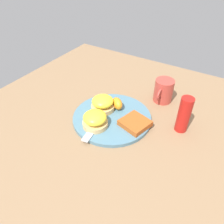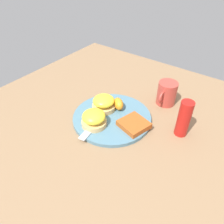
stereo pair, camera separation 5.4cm
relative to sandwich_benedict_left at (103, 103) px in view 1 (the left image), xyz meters
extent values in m
plane|color=#846647|center=(0.02, 0.05, -0.04)|extent=(1.10, 1.10, 0.00)
cylinder|color=slate|center=(0.02, 0.05, -0.04)|extent=(0.30, 0.30, 0.01)
cylinder|color=tan|center=(0.00, 0.00, -0.02)|extent=(0.09, 0.09, 0.02)
ellipsoid|color=yellow|center=(0.00, 0.00, 0.01)|extent=(0.08, 0.08, 0.04)
cylinder|color=tan|center=(0.09, 0.03, -0.02)|extent=(0.09, 0.09, 0.02)
ellipsoid|color=yellow|center=(0.09, 0.03, 0.01)|extent=(0.08, 0.08, 0.04)
cube|color=#A44E1D|center=(0.02, 0.15, -0.02)|extent=(0.11, 0.11, 0.02)
ellipsoid|color=orange|center=(-0.04, 0.04, -0.01)|extent=(0.07, 0.07, 0.04)
cube|color=silver|center=(0.02, 0.02, -0.03)|extent=(0.11, 0.02, 0.00)
cube|color=silver|center=(0.16, 0.04, -0.03)|extent=(0.05, 0.03, 0.00)
cylinder|color=#B23D33|center=(-0.20, 0.17, 0.01)|extent=(0.08, 0.08, 0.10)
torus|color=#B23D33|center=(-0.16, 0.17, 0.01)|extent=(0.05, 0.01, 0.05)
cylinder|color=#B21914|center=(-0.06, 0.29, 0.03)|extent=(0.04, 0.04, 0.14)
camera|label=1|loc=(0.56, 0.39, 0.50)|focal=35.00mm
camera|label=2|loc=(0.53, 0.43, 0.50)|focal=35.00mm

